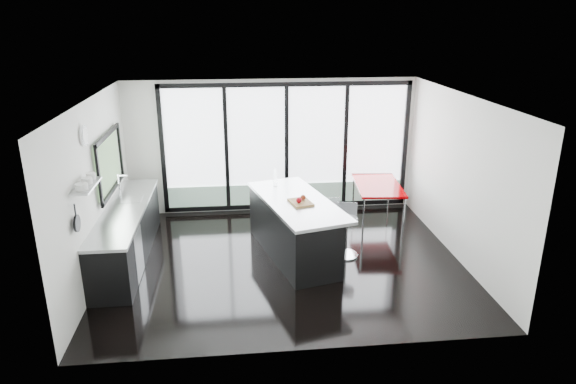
{
  "coord_description": "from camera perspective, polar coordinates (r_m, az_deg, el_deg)",
  "views": [
    {
      "loc": [
        -0.78,
        -7.93,
        4.03
      ],
      "look_at": [
        0.1,
        0.3,
        1.15
      ],
      "focal_mm": 32.0,
      "sensor_mm": 36.0,
      "label": 1
    }
  ],
  "objects": [
    {
      "name": "floor",
      "position": [
        8.93,
        -0.44,
        -7.65
      ],
      "size": [
        6.0,
        5.0,
        0.0
      ],
      "primitive_type": "cube",
      "color": "black",
      "rests_on": "ground"
    },
    {
      "name": "ceiling",
      "position": [
        8.06,
        -0.49,
        10.41
      ],
      "size": [
        6.0,
        5.0,
        0.0
      ],
      "primitive_type": "cube",
      "color": "white",
      "rests_on": "wall_back"
    },
    {
      "name": "wall_front",
      "position": [
        6.08,
        1.89,
        -6.44
      ],
      "size": [
        6.0,
        0.0,
        2.8
      ],
      "primitive_type": "cube",
      "color": "silver",
      "rests_on": "ground"
    },
    {
      "name": "island",
      "position": [
        8.95,
        0.51,
        -3.94
      ],
      "size": [
        1.63,
        2.65,
        1.31
      ],
      "color": "black",
      "rests_on": "floor"
    },
    {
      "name": "counter_cabinets",
      "position": [
        9.25,
        -17.46,
        -4.42
      ],
      "size": [
        0.69,
        3.24,
        1.36
      ],
      "color": "black",
      "rests_on": "floor"
    },
    {
      "name": "bar_stool_far",
      "position": [
        9.26,
        4.98,
        -4.27
      ],
      "size": [
        0.51,
        0.51,
        0.71
      ],
      "primitive_type": "cylinder",
      "rotation": [
        0.0,
        0.0,
        0.16
      ],
      "color": "silver",
      "rests_on": "floor"
    },
    {
      "name": "bar_stool_near",
      "position": [
        9.01,
        6.43,
        -4.96
      ],
      "size": [
        0.55,
        0.55,
        0.73
      ],
      "primitive_type": "cylinder",
      "rotation": [
        0.0,
        0.0,
        -0.25
      ],
      "color": "silver",
      "rests_on": "floor"
    },
    {
      "name": "wall_right",
      "position": [
        9.17,
        18.55,
        1.5
      ],
      "size": [
        0.0,
        5.0,
        2.8
      ],
      "primitive_type": "cube",
      "color": "silver",
      "rests_on": "ground"
    },
    {
      "name": "red_table",
      "position": [
        10.53,
        9.85,
        -1.25
      ],
      "size": [
        1.0,
        1.59,
        0.81
      ],
      "primitive_type": "cube",
      "rotation": [
        0.0,
        0.0,
        -0.1
      ],
      "color": "#9B0003",
      "rests_on": "floor"
    },
    {
      "name": "wall_left",
      "position": [
        8.84,
        -20.22,
        1.76
      ],
      "size": [
        0.26,
        5.0,
        2.8
      ],
      "color": "silver",
      "rests_on": "ground"
    },
    {
      "name": "wall_back",
      "position": [
        10.8,
        -0.32,
        4.39
      ],
      "size": [
        6.0,
        0.09,
        2.8
      ],
      "color": "silver",
      "rests_on": "ground"
    }
  ]
}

